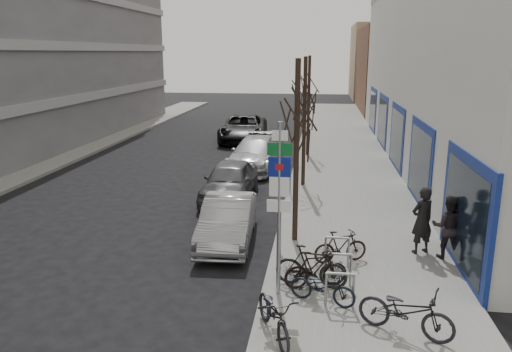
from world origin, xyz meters
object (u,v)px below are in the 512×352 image
(tree_far, at_px, (309,82))
(bike_far_curb, at_px, (406,307))
(meter_mid, at_px, (290,175))
(parked_car_mid, at_px, (230,181))
(bike_mid_inner, at_px, (311,266))
(pedestrian_near, at_px, (422,220))
(bike_near_left, at_px, (274,311))
(bike_far_inner, at_px, (341,246))
(tree_mid, at_px, (305,91))
(bike_rack, at_px, (338,265))
(pedestrian_far, at_px, (448,227))
(parked_car_front, at_px, (228,220))
(highway_sign_pole, at_px, (279,199))
(meter_back, at_px, (297,149))
(lane_car, at_px, (243,128))
(tree_near, at_px, (297,109))
(parked_car_back, at_px, (256,154))
(meter_front, at_px, (279,220))
(bike_mid_curb, at_px, (323,284))
(bike_near_right, at_px, (316,269))

(tree_far, relative_size, bike_far_curb, 2.85)
(meter_mid, relative_size, parked_car_mid, 0.29)
(bike_mid_inner, height_order, pedestrian_near, pedestrian_near)
(bike_near_left, xyz_separation_m, bike_far_inner, (1.43, 3.85, -0.11))
(bike_mid_inner, bearing_deg, tree_mid, 11.72)
(tree_mid, height_order, bike_far_curb, tree_mid)
(bike_rack, height_order, pedestrian_far, pedestrian_far)
(meter_mid, bearing_deg, pedestrian_far, -51.38)
(tree_far, xyz_separation_m, parked_car_front, (-2.04, -13.08, -3.41))
(parked_car_mid, bearing_deg, pedestrian_far, -34.88)
(highway_sign_pole, bearing_deg, tree_far, 89.31)
(meter_back, bearing_deg, pedestrian_near, -70.03)
(parked_car_front, bearing_deg, bike_mid_inner, -52.37)
(parked_car_mid, bearing_deg, lane_car, 98.69)
(bike_rack, bearing_deg, bike_near_left, -118.23)
(tree_near, relative_size, pedestrian_far, 3.06)
(parked_car_mid, bearing_deg, meter_back, 70.91)
(parked_car_back, distance_m, lane_car, 8.10)
(parked_car_front, bearing_deg, meter_front, -18.11)
(meter_front, relative_size, meter_back, 1.00)
(meter_back, height_order, bike_mid_curb, meter_back)
(bike_near_right, bearing_deg, tree_far, -16.12)
(bike_far_curb, distance_m, parked_car_back, 15.50)
(tree_near, height_order, bike_far_inner, tree_near)
(tree_near, height_order, tree_far, same)
(lane_car, xyz_separation_m, pedestrian_far, (8.50, -18.47, 0.19))
(tree_mid, relative_size, bike_far_curb, 2.85)
(bike_far_curb, height_order, pedestrian_near, pedestrian_near)
(bike_near_left, distance_m, bike_mid_curb, 1.79)
(meter_mid, distance_m, pedestrian_near, 6.85)
(parked_car_mid, bearing_deg, bike_mid_inner, -63.83)
(meter_mid, relative_size, bike_far_curb, 0.66)
(bike_rack, bearing_deg, tree_mid, 97.28)
(bike_far_inner, xyz_separation_m, parked_car_mid, (-4.10, 5.99, 0.15))
(meter_mid, distance_m, meter_back, 5.50)
(highway_sign_pole, bearing_deg, bike_mid_inner, 30.06)
(bike_near_left, bearing_deg, bike_mid_inner, 50.02)
(highway_sign_pole, height_order, bike_near_left, highway_sign_pole)
(tree_near, bearing_deg, bike_mid_curb, -77.92)
(parked_car_front, relative_size, pedestrian_near, 2.19)
(meter_mid, bearing_deg, meter_front, -90.00)
(bike_near_left, relative_size, bike_far_inner, 1.23)
(parked_car_mid, relative_size, pedestrian_near, 2.31)
(meter_front, bearing_deg, pedestrian_far, -3.96)
(tree_far, bearing_deg, bike_near_left, -90.39)
(meter_back, xyz_separation_m, bike_far_curb, (2.92, -15.43, -0.18))
(bike_mid_curb, distance_m, pedestrian_near, 4.33)
(tree_mid, xyz_separation_m, meter_back, (-0.45, 4.00, -3.19))
(lane_car, bearing_deg, bike_rack, -78.47)
(meter_back, xyz_separation_m, bike_near_right, (1.12, -13.61, -0.29))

